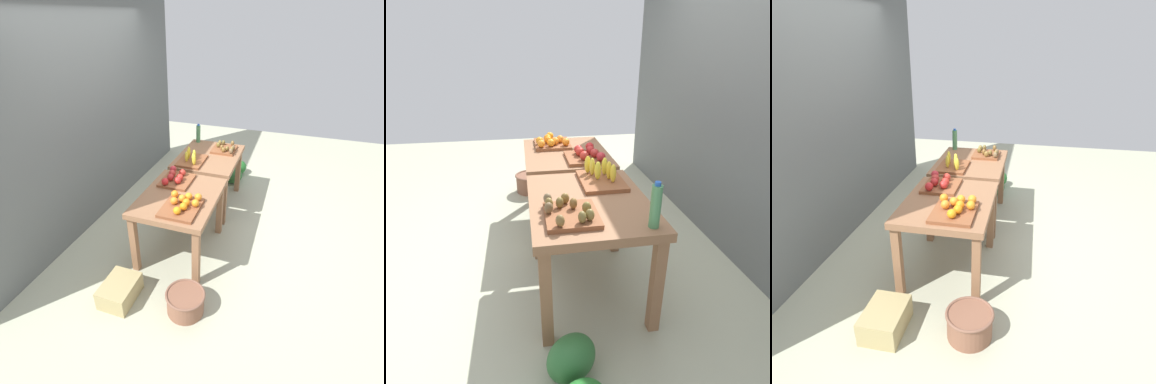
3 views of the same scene
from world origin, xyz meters
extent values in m
plane|color=#ADB095|center=(0.00, 0.00, 0.00)|extent=(8.00, 8.00, 0.00)
cube|color=slate|center=(0.00, 1.35, 1.50)|extent=(4.40, 0.12, 3.00)
cube|color=#8E6243|center=(-0.56, 0.00, 0.72)|extent=(1.04, 0.80, 0.06)
cube|color=#8E6243|center=(-1.02, -0.34, 0.34)|extent=(0.07, 0.07, 0.69)
cube|color=#8E6243|center=(-0.10, -0.34, 0.34)|extent=(0.07, 0.07, 0.69)
cube|color=#8E6243|center=(-1.02, 0.34, 0.34)|extent=(0.07, 0.07, 0.69)
cube|color=#8E6243|center=(-0.10, 0.34, 0.34)|extent=(0.07, 0.07, 0.69)
cube|color=#8E6243|center=(0.56, 0.00, 0.72)|extent=(1.04, 0.80, 0.06)
cube|color=#8E6243|center=(0.10, -0.34, 0.34)|extent=(0.07, 0.07, 0.69)
cube|color=#8E6243|center=(1.02, -0.34, 0.34)|extent=(0.07, 0.07, 0.69)
cube|color=#8E6243|center=(0.10, 0.34, 0.34)|extent=(0.07, 0.07, 0.69)
cube|color=#8E6243|center=(1.02, 0.34, 0.34)|extent=(0.07, 0.07, 0.69)
cube|color=brown|center=(-0.80, -0.11, 0.76)|extent=(0.44, 0.36, 0.03)
sphere|color=orange|center=(-0.65, -0.14, 0.81)|extent=(0.10, 0.10, 0.08)
sphere|color=orange|center=(-0.85, -0.15, 0.81)|extent=(0.09, 0.09, 0.08)
sphere|color=orange|center=(-0.77, -0.15, 0.81)|extent=(0.08, 0.08, 0.08)
sphere|color=orange|center=(-0.94, -0.12, 0.81)|extent=(0.10, 0.10, 0.08)
sphere|color=orange|center=(-0.76, -0.24, 0.81)|extent=(0.09, 0.09, 0.08)
sphere|color=orange|center=(-0.66, 0.02, 0.81)|extent=(0.11, 0.11, 0.08)
sphere|color=orange|center=(-0.64, -0.23, 0.81)|extent=(0.08, 0.08, 0.08)
sphere|color=orange|center=(-0.71, -0.09, 0.81)|extent=(0.10, 0.10, 0.08)
sphere|color=orange|center=(-0.79, -0.03, 0.81)|extent=(0.11, 0.11, 0.08)
cube|color=brown|center=(-0.29, 0.14, 0.76)|extent=(0.40, 0.34, 0.03)
sphere|color=red|center=(-0.18, 0.11, 0.82)|extent=(0.10, 0.10, 0.08)
sphere|color=red|center=(-0.38, 0.09, 0.82)|extent=(0.10, 0.10, 0.08)
sphere|color=red|center=(-0.45, 0.22, 0.82)|extent=(0.10, 0.10, 0.08)
sphere|color=#BD322D|center=(-0.24, 0.22, 0.82)|extent=(0.11, 0.11, 0.08)
sphere|color=red|center=(-0.33, 0.20, 0.82)|extent=(0.11, 0.11, 0.08)
sphere|color=red|center=(-0.30, 0.10, 0.82)|extent=(0.11, 0.11, 0.08)
sphere|color=red|center=(-0.13, 0.25, 0.82)|extent=(0.10, 0.10, 0.08)
cube|color=brown|center=(0.28, 0.16, 0.76)|extent=(0.44, 0.32, 0.03)
ellipsoid|color=yellow|center=(0.29, 0.13, 0.85)|extent=(0.06, 0.06, 0.14)
ellipsoid|color=yellow|center=(0.19, 0.10, 0.85)|extent=(0.06, 0.05, 0.14)
ellipsoid|color=yellow|center=(0.20, 0.20, 0.85)|extent=(0.07, 0.06, 0.14)
ellipsoid|color=yellow|center=(0.36, 0.22, 0.85)|extent=(0.06, 0.06, 0.14)
ellipsoid|color=yellow|center=(0.14, 0.08, 0.85)|extent=(0.05, 0.06, 0.14)
ellipsoid|color=yellow|center=(0.30, 0.21, 0.85)|extent=(0.05, 0.04, 0.14)
cube|color=brown|center=(0.79, -0.15, 0.76)|extent=(0.36, 0.32, 0.03)
ellipsoid|color=brown|center=(0.92, -0.11, 0.81)|extent=(0.06, 0.05, 0.07)
ellipsoid|color=olive|center=(0.90, -0.06, 0.81)|extent=(0.07, 0.07, 0.07)
ellipsoid|color=brown|center=(0.71, -0.21, 0.81)|extent=(0.07, 0.06, 0.07)
ellipsoid|color=brown|center=(0.71, -0.28, 0.81)|extent=(0.07, 0.06, 0.07)
ellipsoid|color=brown|center=(0.64, -0.28, 0.81)|extent=(0.07, 0.07, 0.07)
ellipsoid|color=brown|center=(0.78, -0.29, 0.81)|extent=(0.07, 0.07, 0.07)
ellipsoid|color=brown|center=(0.94, -0.24, 0.81)|extent=(0.07, 0.07, 0.07)
ellipsoid|color=brown|center=(0.74, -0.13, 0.81)|extent=(0.06, 0.06, 0.07)
ellipsoid|color=brown|center=(0.81, -0.06, 0.81)|extent=(0.07, 0.07, 0.07)
ellipsoid|color=brown|center=(0.66, -0.17, 0.81)|extent=(0.05, 0.06, 0.07)
cylinder|color=#4C8C59|center=(0.98, 0.30, 0.87)|extent=(0.06, 0.06, 0.26)
cylinder|color=blue|center=(0.98, 0.30, 1.01)|extent=(0.03, 0.03, 0.02)
ellipsoid|color=#2D6732|center=(1.25, -0.23, 0.12)|extent=(0.37, 0.39, 0.24)
cylinder|color=brown|center=(-1.36, -0.35, 0.11)|extent=(0.35, 0.35, 0.21)
torus|color=brown|center=(-1.36, -0.35, 0.21)|extent=(0.37, 0.37, 0.02)
cube|color=tan|center=(-1.43, 0.30, 0.10)|extent=(0.40, 0.30, 0.20)
camera|label=1|loc=(-3.13, -1.03, 2.42)|focal=28.25mm
camera|label=2|loc=(2.53, -0.41, 1.69)|focal=30.72mm
camera|label=3|loc=(-3.27, -0.70, 2.08)|focal=31.79mm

